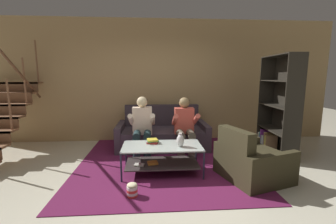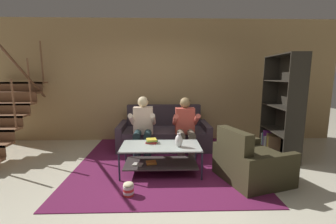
{
  "view_description": "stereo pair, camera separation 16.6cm",
  "coord_description": "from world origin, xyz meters",
  "px_view_note": "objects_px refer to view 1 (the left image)",
  "views": [
    {
      "loc": [
        -0.22,
        -3.06,
        1.58
      ],
      "look_at": [
        0.06,
        0.95,
        0.93
      ],
      "focal_mm": 24.0,
      "sensor_mm": 36.0,
      "label": 1
    },
    {
      "loc": [
        -0.05,
        -3.07,
        1.58
      ],
      "look_at": [
        0.06,
        0.95,
        0.93
      ],
      "focal_mm": 24.0,
      "sensor_mm": 36.0,
      "label": 2
    }
  ],
  "objects_px": {
    "person_seated_right": "(185,124)",
    "armchair": "(251,162)",
    "book_stack": "(153,141)",
    "bookshelf": "(278,114)",
    "vase": "(180,140)",
    "person_seated_left": "(142,124)",
    "coffee_table": "(162,154)",
    "couch": "(162,134)",
    "popcorn_tub": "(132,190)"
  },
  "relations": [
    {
      "from": "person_seated_left",
      "to": "coffee_table",
      "type": "bearing_deg",
      "value": -66.98
    },
    {
      "from": "coffee_table",
      "to": "vase",
      "type": "bearing_deg",
      "value": -15.4
    },
    {
      "from": "coffee_table",
      "to": "book_stack",
      "type": "height_order",
      "value": "book_stack"
    },
    {
      "from": "couch",
      "to": "popcorn_tub",
      "type": "bearing_deg",
      "value": -103.24
    },
    {
      "from": "vase",
      "to": "coffee_table",
      "type": "bearing_deg",
      "value": 164.6
    },
    {
      "from": "couch",
      "to": "armchair",
      "type": "xyz_separation_m",
      "value": [
        1.3,
        -1.68,
        -0.02
      ]
    },
    {
      "from": "armchair",
      "to": "bookshelf",
      "type": "bearing_deg",
      "value": 47.49
    },
    {
      "from": "coffee_table",
      "to": "person_seated_right",
      "type": "bearing_deg",
      "value": 58.57
    },
    {
      "from": "person_seated_left",
      "to": "book_stack",
      "type": "bearing_deg",
      "value": -73.4
    },
    {
      "from": "couch",
      "to": "person_seated_left",
      "type": "distance_m",
      "value": 0.79
    },
    {
      "from": "bookshelf",
      "to": "person_seated_right",
      "type": "bearing_deg",
      "value": -179.64
    },
    {
      "from": "coffee_table",
      "to": "book_stack",
      "type": "relative_size",
      "value": 6.13
    },
    {
      "from": "person_seated_left",
      "to": "vase",
      "type": "xyz_separation_m",
      "value": [
        0.64,
        -0.89,
        -0.07
      ]
    },
    {
      "from": "bookshelf",
      "to": "vase",
      "type": "bearing_deg",
      "value": -156.89
    },
    {
      "from": "vase",
      "to": "armchair",
      "type": "relative_size",
      "value": 0.2
    },
    {
      "from": "book_stack",
      "to": "bookshelf",
      "type": "bearing_deg",
      "value": 14.99
    },
    {
      "from": "person_seated_right",
      "to": "book_stack",
      "type": "xyz_separation_m",
      "value": [
        -0.64,
        -0.67,
        -0.13
      ]
    },
    {
      "from": "person_seated_right",
      "to": "popcorn_tub",
      "type": "distance_m",
      "value": 1.86
    },
    {
      "from": "bookshelf",
      "to": "popcorn_tub",
      "type": "relative_size",
      "value": 10.38
    },
    {
      "from": "person_seated_right",
      "to": "couch",
      "type": "bearing_deg",
      "value": 126.29
    },
    {
      "from": "couch",
      "to": "bookshelf",
      "type": "height_order",
      "value": "bookshelf"
    },
    {
      "from": "person_seated_right",
      "to": "popcorn_tub",
      "type": "bearing_deg",
      "value": -120.82
    },
    {
      "from": "book_stack",
      "to": "person_seated_right",
      "type": "bearing_deg",
      "value": 46.46
    },
    {
      "from": "coffee_table",
      "to": "bookshelf",
      "type": "relative_size",
      "value": 0.64
    },
    {
      "from": "person_seated_left",
      "to": "coffee_table",
      "type": "height_order",
      "value": "person_seated_left"
    },
    {
      "from": "coffee_table",
      "to": "armchair",
      "type": "distance_m",
      "value": 1.41
    },
    {
      "from": "bookshelf",
      "to": "book_stack",
      "type": "bearing_deg",
      "value": -165.01
    },
    {
      "from": "couch",
      "to": "book_stack",
      "type": "xyz_separation_m",
      "value": [
        -0.22,
        -1.24,
        0.21
      ]
    },
    {
      "from": "person_seated_right",
      "to": "armchair",
      "type": "distance_m",
      "value": 1.46
    },
    {
      "from": "popcorn_tub",
      "to": "armchair",
      "type": "bearing_deg",
      "value": 13.07
    },
    {
      "from": "person_seated_right",
      "to": "book_stack",
      "type": "bearing_deg",
      "value": -133.54
    },
    {
      "from": "armchair",
      "to": "popcorn_tub",
      "type": "height_order",
      "value": "armchair"
    },
    {
      "from": "vase",
      "to": "bookshelf",
      "type": "height_order",
      "value": "bookshelf"
    },
    {
      "from": "coffee_table",
      "to": "armchair",
      "type": "relative_size",
      "value": 1.14
    },
    {
      "from": "coffee_table",
      "to": "book_stack",
      "type": "distance_m",
      "value": 0.27
    },
    {
      "from": "couch",
      "to": "vase",
      "type": "distance_m",
      "value": 1.5
    },
    {
      "from": "couch",
      "to": "book_stack",
      "type": "height_order",
      "value": "couch"
    },
    {
      "from": "couch",
      "to": "book_stack",
      "type": "bearing_deg",
      "value": -99.98
    },
    {
      "from": "person_seated_right",
      "to": "popcorn_tub",
      "type": "height_order",
      "value": "person_seated_right"
    },
    {
      "from": "armchair",
      "to": "popcorn_tub",
      "type": "distance_m",
      "value": 1.85
    },
    {
      "from": "couch",
      "to": "person_seated_left",
      "type": "xyz_separation_m",
      "value": [
        -0.42,
        -0.57,
        0.35
      ]
    },
    {
      "from": "armchair",
      "to": "book_stack",
      "type": "bearing_deg",
      "value": 163.72
    },
    {
      "from": "person_seated_left",
      "to": "book_stack",
      "type": "height_order",
      "value": "person_seated_left"
    },
    {
      "from": "couch",
      "to": "person_seated_right",
      "type": "xyz_separation_m",
      "value": [
        0.42,
        -0.57,
        0.34
      ]
    },
    {
      "from": "coffee_table",
      "to": "vase",
      "type": "relative_size",
      "value": 5.75
    },
    {
      "from": "person_seated_right",
      "to": "vase",
      "type": "xyz_separation_m",
      "value": [
        -0.2,
        -0.89,
        -0.06
      ]
    },
    {
      "from": "bookshelf",
      "to": "coffee_table",
      "type": "bearing_deg",
      "value": -161.19
    },
    {
      "from": "bookshelf",
      "to": "armchair",
      "type": "xyz_separation_m",
      "value": [
        -1.03,
        -1.12,
        -0.54
      ]
    },
    {
      "from": "person_seated_right",
      "to": "armchair",
      "type": "relative_size",
      "value": 1.04
    },
    {
      "from": "book_stack",
      "to": "person_seated_left",
      "type": "bearing_deg",
      "value": 106.6
    }
  ]
}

